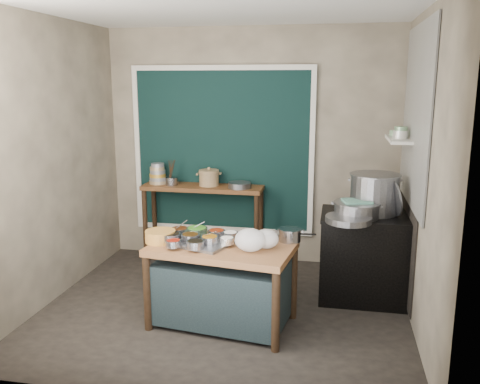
% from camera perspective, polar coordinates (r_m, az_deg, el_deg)
% --- Properties ---
extents(floor, '(3.50, 3.00, 0.02)m').
position_cam_1_polar(floor, '(5.09, -1.77, -13.07)').
color(floor, '#2A2520').
rests_on(floor, ground).
extents(back_wall, '(3.50, 0.02, 2.80)m').
position_cam_1_polar(back_wall, '(6.13, 1.26, 5.08)').
color(back_wall, gray).
rests_on(back_wall, floor).
extents(left_wall, '(0.02, 3.00, 2.80)m').
position_cam_1_polar(left_wall, '(5.34, -20.67, 3.19)').
color(left_wall, gray).
rests_on(left_wall, floor).
extents(right_wall, '(0.02, 3.00, 2.80)m').
position_cam_1_polar(right_wall, '(4.61, 19.98, 1.91)').
color(right_wall, gray).
rests_on(right_wall, floor).
extents(ceiling, '(3.50, 3.00, 0.02)m').
position_cam_1_polar(ceiling, '(4.64, -2.02, 20.19)').
color(ceiling, gray).
rests_on(ceiling, back_wall).
extents(curtain_panel, '(2.10, 0.02, 1.90)m').
position_cam_1_polar(curtain_panel, '(6.17, -2.02, 4.65)').
color(curtain_panel, black).
rests_on(curtain_panel, back_wall).
extents(curtain_frame, '(2.22, 0.03, 2.02)m').
position_cam_1_polar(curtain_frame, '(6.16, -2.04, 4.64)').
color(curtain_frame, beige).
rests_on(curtain_frame, back_wall).
extents(tile_panel, '(0.02, 1.70, 1.70)m').
position_cam_1_polar(tile_panel, '(5.10, 19.14, 8.01)').
color(tile_panel, '#B2B2AA').
rests_on(tile_panel, right_wall).
extents(soot_patch, '(0.01, 1.30, 1.30)m').
position_cam_1_polar(soot_patch, '(5.39, 18.19, -4.18)').
color(soot_patch, black).
rests_on(soot_patch, right_wall).
extents(wall_shelf, '(0.22, 0.70, 0.03)m').
position_cam_1_polar(wall_shelf, '(5.40, 17.42, 5.67)').
color(wall_shelf, beige).
rests_on(wall_shelf, right_wall).
extents(prep_table, '(1.34, 0.88, 0.75)m').
position_cam_1_polar(prep_table, '(4.66, -2.02, -10.39)').
color(prep_table, brown).
rests_on(prep_table, floor).
extents(back_counter, '(1.45, 0.40, 0.95)m').
position_cam_1_polar(back_counter, '(6.21, -4.16, -3.57)').
color(back_counter, brown).
rests_on(back_counter, floor).
extents(stove_block, '(0.90, 0.68, 0.85)m').
position_cam_1_polar(stove_block, '(5.34, 13.94, -7.17)').
color(stove_block, black).
rests_on(stove_block, floor).
extents(stove_top, '(0.92, 0.69, 0.03)m').
position_cam_1_polar(stove_top, '(5.21, 14.19, -2.60)').
color(stove_top, black).
rests_on(stove_top, stove_block).
extents(condiment_tray, '(0.66, 0.56, 0.03)m').
position_cam_1_polar(condiment_tray, '(4.59, -4.64, -5.64)').
color(condiment_tray, gray).
rests_on(condiment_tray, prep_table).
extents(condiment_bowls, '(0.66, 0.52, 0.08)m').
position_cam_1_polar(condiment_bowls, '(4.59, -4.93, -5.01)').
color(condiment_bowls, silver).
rests_on(condiment_bowls, condiment_tray).
extents(yellow_basin, '(0.28, 0.28, 0.11)m').
position_cam_1_polar(yellow_basin, '(4.66, -8.93, -4.93)').
color(yellow_basin, '#B98036').
rests_on(yellow_basin, prep_table).
extents(saucepan, '(0.23, 0.23, 0.12)m').
position_cam_1_polar(saucepan, '(4.65, 5.61, -4.82)').
color(saucepan, gray).
rests_on(saucepan, prep_table).
extents(plastic_bag_a, '(0.30, 0.27, 0.20)m').
position_cam_1_polar(plastic_bag_a, '(4.35, 1.14, -5.41)').
color(plastic_bag_a, white).
rests_on(plastic_bag_a, prep_table).
extents(plastic_bag_b, '(0.28, 0.26, 0.17)m').
position_cam_1_polar(plastic_bag_b, '(4.43, 2.93, -5.27)').
color(plastic_bag_b, white).
rests_on(plastic_bag_b, prep_table).
extents(bowl_stack, '(0.22, 0.22, 0.25)m').
position_cam_1_polar(bowl_stack, '(6.26, -9.21, 1.93)').
color(bowl_stack, tan).
rests_on(bowl_stack, back_counter).
extents(utensil_cup, '(0.17, 0.17, 0.09)m').
position_cam_1_polar(utensil_cup, '(6.17, -7.69, 1.22)').
color(utensil_cup, gray).
rests_on(utensil_cup, back_counter).
extents(ceramic_crock, '(0.32, 0.32, 0.17)m').
position_cam_1_polar(ceramic_crock, '(6.08, -3.50, 1.51)').
color(ceramic_crock, '#967751').
rests_on(ceramic_crock, back_counter).
extents(wide_bowl, '(0.29, 0.29, 0.07)m').
position_cam_1_polar(wide_bowl, '(5.94, -0.05, 0.77)').
color(wide_bowl, gray).
rests_on(wide_bowl, back_counter).
extents(stock_pot, '(0.58, 0.58, 0.40)m').
position_cam_1_polar(stock_pot, '(5.23, 14.86, -0.17)').
color(stock_pot, gray).
rests_on(stock_pot, stove_top).
extents(pot_lid, '(0.21, 0.41, 0.39)m').
position_cam_1_polar(pot_lid, '(5.18, 16.81, -0.49)').
color(pot_lid, gray).
rests_on(pot_lid, stove_top).
extents(steamer, '(0.51, 0.51, 0.15)m').
position_cam_1_polar(steamer, '(5.06, 12.96, -1.94)').
color(steamer, gray).
rests_on(steamer, stove_top).
extents(green_cloth, '(0.31, 0.26, 0.02)m').
position_cam_1_polar(green_cloth, '(5.04, 13.00, -1.00)').
color(green_cloth, '#639F7F').
rests_on(green_cloth, steamer).
extents(shallow_pan, '(0.54, 0.54, 0.06)m').
position_cam_1_polar(shallow_pan, '(4.87, 12.09, -3.02)').
color(shallow_pan, gray).
rests_on(shallow_pan, stove_top).
extents(shelf_bowl_stack, '(0.15, 0.15, 0.12)m').
position_cam_1_polar(shelf_bowl_stack, '(5.34, 17.53, 6.35)').
color(shelf_bowl_stack, silver).
rests_on(shelf_bowl_stack, wall_shelf).
extents(shelf_bowl_green, '(0.21, 0.21, 0.06)m').
position_cam_1_polar(shelf_bowl_green, '(5.59, 17.23, 6.33)').
color(shelf_bowl_green, gray).
rests_on(shelf_bowl_green, wall_shelf).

